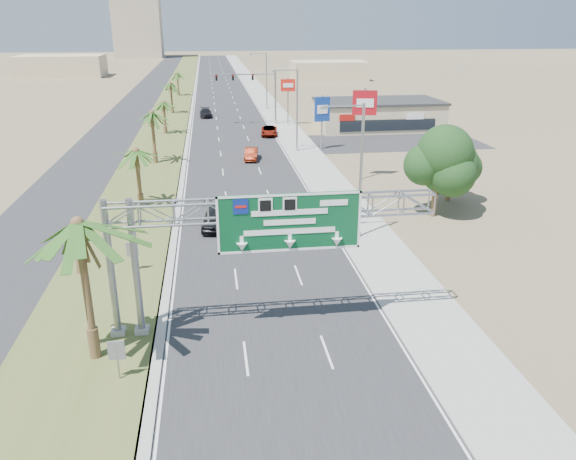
% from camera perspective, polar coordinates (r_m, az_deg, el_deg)
% --- Properties ---
extents(ground, '(600.00, 600.00, 0.00)m').
position_cam_1_polar(ground, '(22.68, 2.47, -22.19)').
color(ground, '#8C7A59').
rests_on(ground, ground).
extents(road, '(12.00, 300.00, 0.02)m').
position_cam_1_polar(road, '(127.33, -6.66, 13.44)').
color(road, '#28282B').
rests_on(road, ground).
extents(sidewalk_right, '(4.00, 300.00, 0.10)m').
position_cam_1_polar(sidewalk_right, '(127.83, -2.74, 13.60)').
color(sidewalk_right, '#9E9B93').
rests_on(sidewalk_right, ground).
extents(median_grass, '(7.00, 300.00, 0.12)m').
position_cam_1_polar(median_grass, '(127.47, -11.28, 13.23)').
color(median_grass, '#505E29').
rests_on(median_grass, ground).
extents(opposing_road, '(8.00, 300.00, 0.02)m').
position_cam_1_polar(opposing_road, '(128.04, -14.48, 12.99)').
color(opposing_road, '#28282B').
rests_on(opposing_road, ground).
extents(sign_gantry, '(16.75, 1.24, 7.50)m').
position_cam_1_polar(sign_gantry, '(27.97, -3.12, 1.02)').
color(sign_gantry, gray).
rests_on(sign_gantry, ground).
extents(palm_near, '(5.70, 5.70, 8.35)m').
position_cam_1_polar(palm_near, '(26.47, -20.61, 0.55)').
color(palm_near, brown).
rests_on(palm_near, ground).
extents(palm_row_b, '(3.99, 3.99, 5.95)m').
position_cam_1_polar(palm_row_b, '(49.88, -15.18, 7.67)').
color(palm_row_b, brown).
rests_on(palm_row_b, ground).
extents(palm_row_c, '(3.99, 3.99, 6.75)m').
position_cam_1_polar(palm_row_c, '(65.39, -13.68, 11.40)').
color(palm_row_c, brown).
rests_on(palm_row_c, ground).
extents(palm_row_d, '(3.99, 3.99, 5.45)m').
position_cam_1_polar(palm_row_d, '(83.33, -12.54, 12.48)').
color(palm_row_d, brown).
rests_on(palm_row_d, ground).
extents(palm_row_e, '(3.99, 3.99, 6.15)m').
position_cam_1_polar(palm_row_e, '(102.08, -11.84, 14.31)').
color(palm_row_e, brown).
rests_on(palm_row_e, ground).
extents(palm_row_f, '(3.99, 3.99, 5.75)m').
position_cam_1_polar(palm_row_f, '(126.97, -11.19, 15.32)').
color(palm_row_f, brown).
rests_on(palm_row_f, ground).
extents(streetlight_near, '(3.27, 0.44, 10.00)m').
position_cam_1_polar(streetlight_near, '(41.18, 7.12, 5.32)').
color(streetlight_near, gray).
rests_on(streetlight_near, ground).
extents(streetlight_mid, '(3.27, 0.44, 10.00)m').
position_cam_1_polar(streetlight_mid, '(69.98, 0.77, 11.73)').
color(streetlight_mid, gray).
rests_on(streetlight_mid, ground).
extents(streetlight_far, '(3.27, 0.44, 10.00)m').
position_cam_1_polar(streetlight_far, '(105.43, -2.29, 14.68)').
color(streetlight_far, gray).
rests_on(streetlight_far, ground).
extents(signal_mast, '(10.28, 0.71, 8.00)m').
position_cam_1_polar(signal_mast, '(89.35, -2.62, 13.72)').
color(signal_mast, gray).
rests_on(signal_mast, ground).
extents(store_building, '(18.00, 10.00, 4.00)m').
position_cam_1_polar(store_building, '(87.17, 9.11, 11.43)').
color(store_building, '#C8B087').
rests_on(store_building, ground).
extents(oak_near, '(4.50, 4.50, 6.80)m').
position_cam_1_polar(oak_near, '(47.37, 14.96, 6.58)').
color(oak_near, brown).
rests_on(oak_near, ground).
extents(oak_far, '(3.50, 3.50, 5.60)m').
position_cam_1_polar(oak_far, '(52.28, 16.30, 6.91)').
color(oak_far, brown).
rests_on(oak_far, ground).
extents(median_signback_a, '(0.75, 0.08, 2.08)m').
position_cam_1_polar(median_signback_a, '(26.74, -17.00, -11.88)').
color(median_signback_a, gray).
rests_on(median_signback_a, ground).
extents(median_signback_b, '(0.75, 0.08, 2.08)m').
position_cam_1_polar(median_signback_b, '(37.45, -15.51, -2.11)').
color(median_signback_b, gray).
rests_on(median_signback_b, ground).
extents(tower_distant, '(20.00, 16.00, 35.00)m').
position_cam_1_polar(tower_distant, '(267.92, -15.11, 20.31)').
color(tower_distant, tan).
rests_on(tower_distant, ground).
extents(building_distant_left, '(24.00, 14.00, 6.00)m').
position_cam_1_polar(building_distant_left, '(181.67, -22.07, 15.18)').
color(building_distant_left, '#C8B087').
rests_on(building_distant_left, ground).
extents(building_distant_right, '(20.00, 12.00, 5.00)m').
position_cam_1_polar(building_distant_right, '(160.37, 4.16, 15.85)').
color(building_distant_right, '#C8B087').
rests_on(building_distant_right, ground).
extents(car_left_lane, '(2.40, 4.83, 1.58)m').
position_cam_1_polar(car_left_lane, '(44.45, -7.42, 1.18)').
color(car_left_lane, black).
rests_on(car_left_lane, ground).
extents(car_mid_lane, '(1.98, 4.35, 1.38)m').
position_cam_1_polar(car_mid_lane, '(66.54, -3.76, 7.72)').
color(car_mid_lane, maroon).
rests_on(car_mid_lane, ground).
extents(car_right_lane, '(2.69, 4.98, 1.33)m').
position_cam_1_polar(car_right_lane, '(80.88, -1.93, 10.02)').
color(car_right_lane, gray).
rests_on(car_right_lane, ground).
extents(car_far, '(2.16, 4.89, 1.40)m').
position_cam_1_polar(car_far, '(97.94, -8.36, 11.68)').
color(car_far, black).
rests_on(car_far, ground).
extents(pole_sign_red_near, '(2.41, 0.82, 9.17)m').
position_cam_1_polar(pole_sign_red_near, '(57.30, 7.77, 12.15)').
color(pole_sign_red_near, gray).
rests_on(pole_sign_red_near, ground).
extents(pole_sign_blue, '(2.02, 0.75, 6.76)m').
position_cam_1_polar(pole_sign_blue, '(71.33, 3.49, 11.98)').
color(pole_sign_blue, gray).
rests_on(pole_sign_blue, ground).
extents(pole_sign_red_far, '(2.22, 0.53, 7.21)m').
position_cam_1_polar(pole_sign_red_far, '(88.51, -0.00, 14.19)').
color(pole_sign_red_far, gray).
rests_on(pole_sign_red_far, ground).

